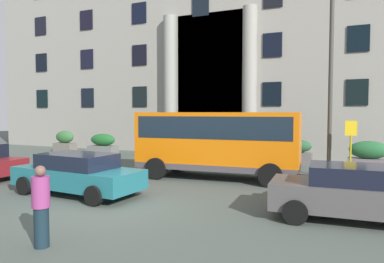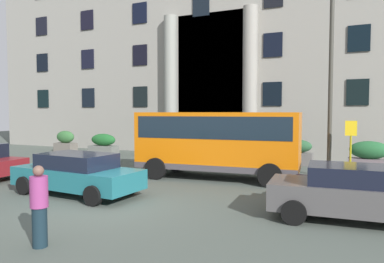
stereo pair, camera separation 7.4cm
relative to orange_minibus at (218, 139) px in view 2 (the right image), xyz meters
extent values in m
cube|color=#4A534B|center=(-1.57, -5.50, -1.72)|extent=(80.00, 64.00, 0.12)
cube|color=gray|center=(-1.57, 12.00, 7.15)|extent=(40.61, 9.00, 17.62)
cube|color=black|center=(-3.28, 7.56, 2.92)|extent=(4.54, 0.12, 9.16)
cylinder|color=gray|center=(-5.99, 7.25, 2.92)|extent=(0.89, 0.89, 9.16)
cylinder|color=gray|center=(-0.56, 7.25, 2.92)|extent=(0.89, 0.89, 9.16)
cube|color=black|center=(-17.81, 7.46, 2.22)|extent=(1.14, 0.08, 1.43)
cube|color=black|center=(-13.17, 7.46, 2.22)|extent=(1.14, 0.08, 1.43)
cube|color=black|center=(-8.53, 7.46, 2.22)|extent=(1.14, 0.08, 1.43)
cube|color=black|center=(0.75, 7.46, 2.22)|extent=(1.14, 0.08, 1.43)
cube|color=black|center=(5.39, 7.46, 2.22)|extent=(1.14, 0.08, 1.43)
cube|color=black|center=(-17.81, 7.46, 5.13)|extent=(1.14, 0.08, 1.43)
cube|color=black|center=(-13.17, 7.46, 5.13)|extent=(1.14, 0.08, 1.43)
cube|color=black|center=(-8.53, 7.46, 5.13)|extent=(1.14, 0.08, 1.43)
cube|color=black|center=(0.75, 7.46, 5.13)|extent=(1.14, 0.08, 1.43)
cube|color=black|center=(5.39, 7.46, 5.13)|extent=(1.14, 0.08, 1.43)
cube|color=black|center=(-17.81, 7.46, 8.03)|extent=(1.14, 0.08, 1.43)
cube|color=black|center=(-13.17, 7.46, 8.03)|extent=(1.14, 0.08, 1.43)
cube|color=black|center=(-8.53, 7.46, 8.03)|extent=(1.14, 0.08, 1.43)
cube|color=black|center=(-3.89, 7.46, 8.03)|extent=(1.14, 0.08, 1.43)
cube|color=orange|center=(-0.01, 0.00, -0.04)|extent=(6.81, 2.71, 2.33)
cube|color=black|center=(-0.01, 0.00, 0.52)|extent=(6.41, 2.71, 0.89)
cube|color=black|center=(3.25, 0.24, 0.32)|extent=(0.20, 1.87, 1.11)
cube|color=#464145|center=(-0.01, 0.00, -1.09)|extent=(6.81, 2.75, 0.24)
cylinder|color=black|center=(2.24, 1.28, -1.21)|extent=(0.92, 0.35, 0.90)
cylinder|color=black|center=(2.40, -0.94, -1.21)|extent=(0.92, 0.35, 0.90)
cylinder|color=black|center=(-2.42, 0.94, -1.21)|extent=(0.92, 0.35, 0.90)
cylinder|color=black|center=(-2.25, -1.28, -1.21)|extent=(0.92, 0.35, 0.90)
cylinder|color=#9B9614|center=(5.10, 1.52, -0.46)|extent=(0.08, 0.08, 2.40)
cube|color=yellow|center=(5.10, 1.49, 0.49)|extent=(0.44, 0.03, 0.60)
cube|color=#64615E|center=(2.49, 5.33, -1.34)|extent=(1.67, 0.87, 0.64)
ellipsoid|color=#285332|center=(2.49, 5.33, -0.66)|extent=(1.60, 0.78, 0.71)
cube|color=#666C5B|center=(-5.42, 4.87, -1.39)|extent=(2.09, 0.73, 0.54)
ellipsoid|color=#255C2A|center=(-5.42, 4.87, -0.77)|extent=(2.00, 0.65, 0.70)
cube|color=slate|center=(-9.65, 4.72, -1.36)|extent=(1.91, 0.84, 0.59)
ellipsoid|color=#1D5C27|center=(-9.65, 4.72, -0.67)|extent=(1.83, 0.75, 0.78)
cube|color=slate|center=(5.96, 5.29, -1.41)|extent=(1.91, 0.92, 0.50)
ellipsoid|color=#245E32|center=(5.96, 5.29, -0.72)|extent=(1.84, 0.83, 0.87)
cube|color=#686159|center=(-13.16, 5.01, -1.34)|extent=(1.52, 0.76, 0.63)
ellipsoid|color=#316332|center=(-13.16, 5.01, -0.61)|extent=(1.46, 0.69, 0.85)
cube|color=#4B4949|center=(5.25, -4.14, -1.04)|extent=(4.36, 1.96, 0.69)
cube|color=black|center=(5.25, -4.14, -0.46)|extent=(2.39, 1.63, 0.47)
cylinder|color=black|center=(3.75, -3.37, -1.35)|extent=(0.63, 0.24, 0.62)
cylinder|color=black|center=(3.85, -5.07, -1.35)|extent=(0.63, 0.24, 0.62)
cube|color=#1E656F|center=(-3.33, -4.72, -1.07)|extent=(4.67, 2.07, 0.63)
cube|color=black|center=(-3.33, -4.72, -0.51)|extent=(2.56, 1.71, 0.49)
cylinder|color=black|center=(-1.73, -3.95, -1.35)|extent=(0.63, 0.24, 0.62)
cylinder|color=black|center=(-1.85, -5.70, -1.35)|extent=(0.63, 0.24, 0.62)
cylinder|color=black|center=(-4.82, -3.73, -1.35)|extent=(0.63, 0.24, 0.62)
cylinder|color=black|center=(-4.94, -5.49, -1.35)|extent=(0.63, 0.24, 0.62)
cylinder|color=black|center=(-7.97, -3.25, -1.35)|extent=(0.63, 0.24, 0.62)
cylinder|color=black|center=(4.70, -2.62, -1.36)|extent=(0.61, 0.17, 0.60)
cylinder|color=black|center=(3.28, -2.45, -1.36)|extent=(0.61, 0.19, 0.60)
cube|color=maroon|center=(3.99, -2.54, -1.08)|extent=(0.94, 0.35, 0.32)
cube|color=black|center=(3.81, -2.52, -0.90)|extent=(0.54, 0.26, 0.12)
cylinder|color=#A5A5A8|center=(4.59, -2.61, -0.78)|extent=(0.09, 0.55, 0.03)
cylinder|color=#14252F|center=(-0.73, -8.70, -1.24)|extent=(0.30, 0.30, 0.83)
cylinder|color=#903673|center=(-0.73, -8.70, -0.50)|extent=(0.36, 0.36, 0.64)
sphere|color=brown|center=(-0.73, -8.70, -0.07)|extent=(0.22, 0.22, 0.22)
cylinder|color=#3B3A33|center=(4.28, 2.14, 2.19)|extent=(0.18, 0.18, 7.69)
camera|label=1|loc=(5.01, -14.00, 1.13)|focal=33.17mm
camera|label=2|loc=(5.08, -13.97, 1.13)|focal=33.17mm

